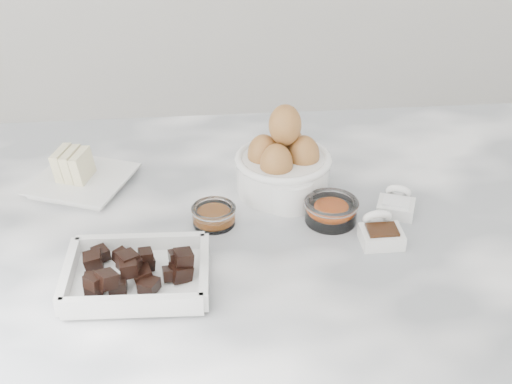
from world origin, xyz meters
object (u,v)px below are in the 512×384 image
Objects in this scene: chocolate_dish at (137,272)px; salt_spoon at (397,204)px; zest_bowl at (331,210)px; vanilla_spoon at (380,232)px; butter_plate at (80,175)px; sugar_ramekin at (289,189)px; honey_bowl at (214,215)px; egg_bowl at (283,163)px.

salt_spoon is at bearing 20.45° from chocolate_dish.
vanilla_spoon is at bearing -42.68° from zest_bowl.
butter_plate is at bearing 165.70° from salt_spoon.
vanilla_spoon is at bearing -120.56° from salt_spoon.
vanilla_spoon is (0.12, -0.11, -0.01)m from sugar_ramekin.
chocolate_dish is 0.30m from sugar_ramekin.
honey_bowl is 0.93× the size of vanilla_spoon.
butter_plate reaches higher than chocolate_dish.
chocolate_dish reaches higher than zest_bowl.
sugar_ramekin reaches higher than vanilla_spoon.
honey_bowl is (-0.12, -0.05, -0.01)m from sugar_ramekin.
egg_bowl is at bearing 45.42° from chocolate_dish.
honey_bowl is (0.11, 0.14, -0.01)m from chocolate_dish.
honey_bowl is (0.22, -0.14, -0.00)m from butter_plate.
sugar_ramekin is (0.34, -0.09, 0.01)m from butter_plate.
butter_plate is at bearing 156.09° from vanilla_spoon.
chocolate_dish is at bearing -155.65° from zest_bowl.
salt_spoon is (0.50, -0.13, -0.01)m from butter_plate.
egg_bowl is 0.12m from zest_bowl.
honey_bowl is 0.25m from vanilla_spoon.
butter_plate is 0.26m from honey_bowl.
egg_bowl is 2.14× the size of vanilla_spoon.
egg_bowl reaches higher than honey_bowl.
chocolate_dish is 0.36m from vanilla_spoon.
vanilla_spoon is (0.06, -0.06, -0.00)m from zest_bowl.
egg_bowl is 0.19m from salt_spoon.
egg_bowl is at bearing 95.81° from sugar_ramekin.
egg_bowl reaches higher than salt_spoon.
zest_bowl is at bearing 137.32° from vanilla_spoon.
egg_bowl is at bearing 154.10° from salt_spoon.
salt_spoon is at bearing 1.53° from honey_bowl.
egg_bowl is at bearing 37.47° from honey_bowl.
honey_bowl is 0.18m from zest_bowl.
chocolate_dish is 2.44× the size of sugar_ramekin.
vanilla_spoon is (0.13, -0.16, -0.03)m from egg_bowl.
salt_spoon is (0.17, -0.08, -0.04)m from egg_bowl.
egg_bowl is 2.29× the size of honey_bowl.
honey_bowl is 0.29m from salt_spoon.
butter_plate is at bearing 159.84° from zest_bowl.
zest_bowl reaches higher than honey_bowl.
salt_spoon is at bearing 59.44° from vanilla_spoon.
chocolate_dish is at bearing -168.35° from vanilla_spoon.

